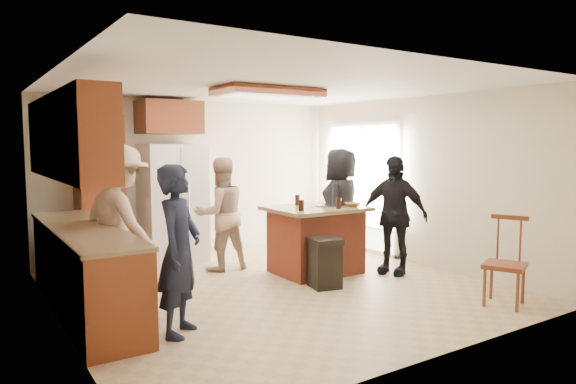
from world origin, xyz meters
TOP-DOWN VIEW (x-y plane):
  - room_shell at (4.37, 1.64)m, footprint 8.00×5.20m
  - person_front_left at (-1.59, -0.81)m, footprint 0.72×0.73m
  - person_behind_left at (-0.16, 1.25)m, footprint 0.80×0.51m
  - person_behind_right at (1.48, 0.58)m, footprint 1.01×0.94m
  - person_side_right at (1.75, -0.24)m, footprint 0.83×1.08m
  - person_counter at (-1.78, 0.53)m, footprint 0.88×1.28m
  - left_cabinetry at (-2.24, 0.40)m, footprint 0.64×3.00m
  - back_wall_units at (-1.33, 2.20)m, footprint 1.80×0.60m
  - refrigerator at (-0.55, 2.12)m, footprint 0.90×0.76m
  - kitchen_island at (0.87, 0.38)m, footprint 1.28×1.03m
  - island_items at (1.10, 0.27)m, footprint 1.05×0.73m
  - trash_bin at (0.52, -0.29)m, footprint 0.41×0.41m
  - spindle_chair at (1.79, -1.95)m, footprint 0.55×0.55m

SIDE VIEW (x-z plane):
  - trash_bin at x=0.52m, z-range 0.00..0.63m
  - spindle_chair at x=1.79m, z-range -0.04..0.95m
  - kitchen_island at x=0.87m, z-range 0.01..0.94m
  - person_behind_left at x=-0.16m, z-range 0.00..1.61m
  - person_front_left at x=-1.59m, z-range 0.00..1.62m
  - person_side_right at x=1.75m, z-range 0.00..1.64m
  - room_shell at x=4.37m, z-range -1.63..3.37m
  - person_behind_right at x=1.48m, z-range 0.00..1.74m
  - refrigerator at x=-0.55m, z-range 0.00..1.80m
  - person_counter at x=-1.78m, z-range 0.00..1.80m
  - left_cabinetry at x=-2.24m, z-range -0.19..2.11m
  - island_items at x=1.10m, z-range 0.89..1.04m
  - back_wall_units at x=-1.33m, z-range 0.15..2.60m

